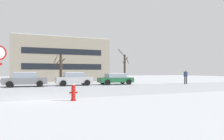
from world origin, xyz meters
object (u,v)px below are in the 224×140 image
(parked_car_gray, at_px, (25,79))
(parked_car_green, at_px, (115,79))
(fire_hydrant, at_px, (73,92))
(pedestrian_crossing, at_px, (186,76))
(parked_car_silver, at_px, (74,79))

(parked_car_gray, xyz_separation_m, parked_car_green, (9.99, -0.13, -0.06))
(fire_hydrant, height_order, pedestrian_crossing, pedestrian_crossing)
(fire_hydrant, xyz_separation_m, pedestrian_crossing, (15.88, 9.34, 0.58))
(parked_car_gray, distance_m, parked_car_green, 9.99)
(parked_car_silver, distance_m, pedestrian_crossing, 13.87)
(parked_car_gray, distance_m, parked_car_silver, 5.00)
(fire_hydrant, height_order, parked_car_gray, parked_car_gray)
(pedestrian_crossing, bearing_deg, parked_car_gray, 172.72)
(fire_hydrant, distance_m, parked_car_green, 13.66)
(parked_car_silver, height_order, parked_car_green, parked_car_silver)
(parked_car_silver, relative_size, pedestrian_crossing, 2.26)
(parked_car_gray, bearing_deg, parked_car_green, -0.74)
(parked_car_gray, xyz_separation_m, pedestrian_crossing, (18.66, -2.38, 0.27))
(parked_car_gray, bearing_deg, parked_car_silver, -0.29)
(fire_hydrant, bearing_deg, pedestrian_crossing, 30.45)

